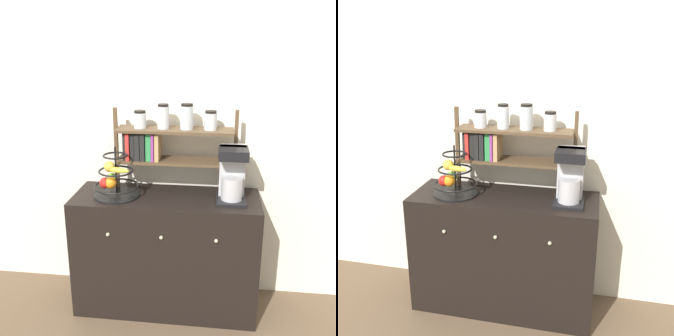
% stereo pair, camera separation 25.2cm
% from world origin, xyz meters
% --- Properties ---
extents(ground_plane, '(12.00, 12.00, 0.00)m').
position_xyz_m(ground_plane, '(0.00, 0.00, 0.00)').
color(ground_plane, brown).
extents(wall_back, '(7.00, 0.05, 2.60)m').
position_xyz_m(wall_back, '(0.00, 0.50, 1.30)').
color(wall_back, silver).
rests_on(wall_back, ground_plane).
extents(sideboard, '(1.23, 0.47, 0.82)m').
position_xyz_m(sideboard, '(0.00, 0.23, 0.41)').
color(sideboard, black).
rests_on(sideboard, ground_plane).
extents(coffee_maker, '(0.19, 0.23, 0.35)m').
position_xyz_m(coffee_maker, '(0.42, 0.23, 1.00)').
color(coffee_maker, black).
rests_on(coffee_maker, sideboard).
extents(fruit_stand, '(0.30, 0.30, 0.34)m').
position_xyz_m(fruit_stand, '(-0.34, 0.19, 0.93)').
color(fruit_stand, black).
rests_on(fruit_stand, sideboard).
extents(shelf_hutch, '(0.81, 0.20, 0.60)m').
position_xyz_m(shelf_hutch, '(-0.03, 0.34, 1.18)').
color(shelf_hutch, brown).
rests_on(shelf_hutch, sideboard).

